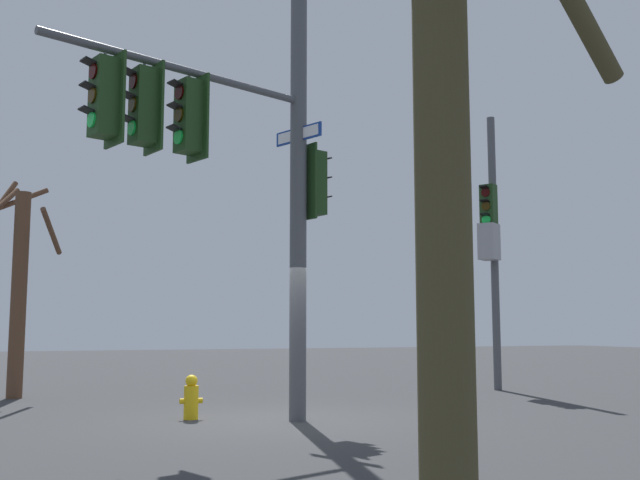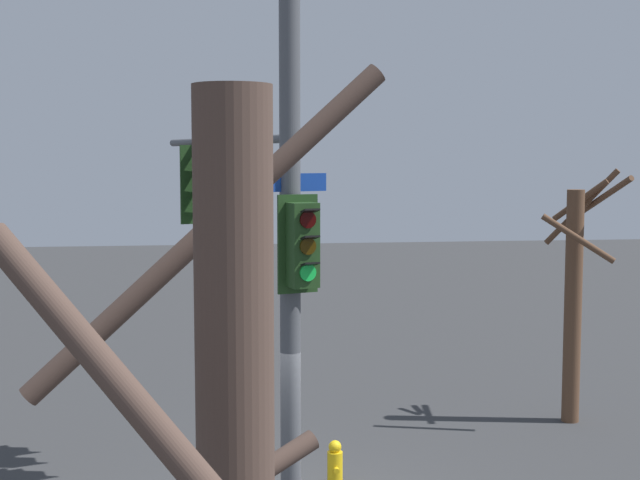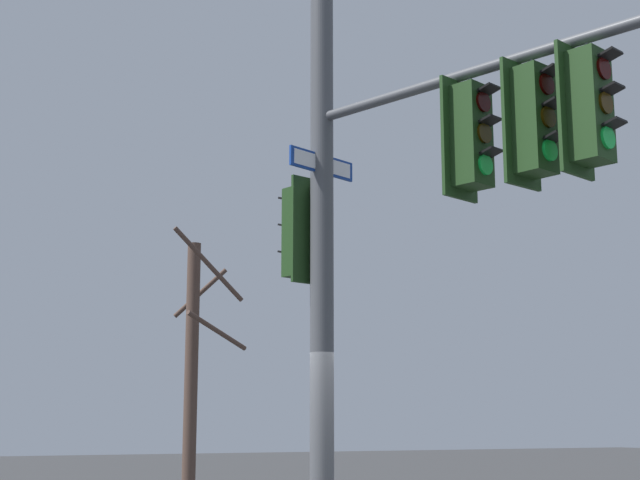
{
  "view_description": "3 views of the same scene",
  "coord_description": "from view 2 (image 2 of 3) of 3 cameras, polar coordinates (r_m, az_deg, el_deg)",
  "views": [
    {
      "loc": [
        -3.85,
        -11.77,
        1.51
      ],
      "look_at": [
        0.6,
        -0.32,
        2.96
      ],
      "focal_mm": 41.71,
      "sensor_mm": 36.0,
      "label": 1
    },
    {
      "loc": [
        12.01,
        -1.29,
        5.12
      ],
      "look_at": [
        0.34,
        0.24,
        4.01
      ],
      "focal_mm": 50.06,
      "sensor_mm": 36.0,
      "label": 2
    },
    {
      "loc": [
        -9.79,
        4.45,
        1.72
      ],
      "look_at": [
        0.34,
        -0.15,
        3.85
      ],
      "focal_mm": 53.09,
      "sensor_mm": 36.0,
      "label": 3
    }
  ],
  "objects": [
    {
      "name": "main_signal_pole_assembly",
      "position": [
        12.58,
        -4.36,
        4.64
      ],
      "size": [
        5.66,
        3.8,
        9.81
      ],
      "rotation": [
        0.0,
        0.0,
        3.52
      ],
      "color": "#4C4F54",
      "rests_on": "ground"
    },
    {
      "name": "fire_hydrant",
      "position": [
        14.28,
        0.96,
        -14.16
      ],
      "size": [
        0.38,
        0.24,
        0.73
      ],
      "color": "yellow",
      "rests_on": "ground"
    },
    {
      "name": "bare_tree_across_street",
      "position": [
        17.8,
        15.98,
        -3.25
      ],
      "size": [
        1.87,
        1.85,
        4.89
      ],
      "color": "brown",
      "rests_on": "ground"
    }
  ]
}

